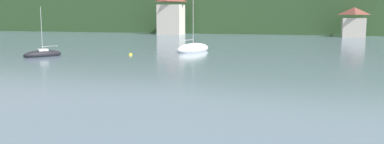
% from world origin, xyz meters
% --- Properties ---
extents(wooded_hillside, '(352.00, 45.39, 38.69)m').
position_xyz_m(wooded_hillside, '(21.96, 152.23, 5.79)').
color(wooded_hillside, '#2D4C28').
rests_on(wooded_hillside, ground_plane).
extents(shore_building_west, '(6.08, 4.89, 9.54)m').
position_xyz_m(shore_building_west, '(-27.93, 119.98, 4.63)').
color(shore_building_west, beige).
rests_on(shore_building_west, ground_plane).
extents(shore_building_westcentral, '(4.87, 5.53, 6.40)m').
position_xyz_m(shore_building_westcentral, '(13.97, 120.29, 3.12)').
color(shore_building_westcentral, beige).
rests_on(shore_building_westcentral, ground_plane).
extents(sailboat_far_0, '(3.86, 5.95, 7.72)m').
position_xyz_m(sailboat_far_0, '(-8.90, 75.63, 0.35)').
color(sailboat_far_0, white).
rests_on(sailboat_far_0, ground_plane).
extents(sailboat_far_5, '(3.41, 4.49, 5.90)m').
position_xyz_m(sailboat_far_5, '(-23.48, 64.44, 0.26)').
color(sailboat_far_5, black).
rests_on(sailboat_far_5, ground_plane).
extents(mooring_buoy_mid, '(0.44, 0.44, 0.44)m').
position_xyz_m(mooring_buoy_mid, '(-14.64, 68.91, 0.00)').
color(mooring_buoy_mid, yellow).
rests_on(mooring_buoy_mid, ground_plane).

